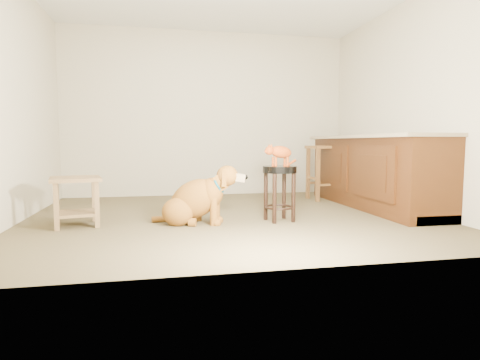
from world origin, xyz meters
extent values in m
cube|color=brown|center=(0.00, 0.00, 0.00)|extent=(4.50, 4.00, 0.01)
cube|color=#C0B69A|center=(0.00, 2.00, 1.30)|extent=(4.50, 0.04, 2.60)
cube|color=#C0B69A|center=(0.00, -2.00, 1.30)|extent=(4.50, 0.04, 2.60)
cube|color=#C0B69A|center=(-2.25, 0.00, 1.30)|extent=(0.04, 4.00, 2.60)
cube|color=#C0B69A|center=(2.25, 0.00, 1.30)|extent=(0.04, 4.00, 2.60)
cube|color=#3F1F0B|center=(1.95, 0.30, 0.45)|extent=(0.60, 2.50, 0.90)
cube|color=gray|center=(1.92, 0.30, 0.92)|extent=(0.70, 2.56, 0.04)
cube|color=black|center=(1.99, 0.30, 0.05)|extent=(0.52, 2.50, 0.10)
cube|color=#3F1F0B|center=(1.64, -0.25, 0.50)|extent=(0.02, 0.90, 0.62)
cube|color=#3F1F0B|center=(1.64, 0.85, 0.50)|extent=(0.02, 0.90, 0.62)
cube|color=#331909|center=(1.63, -0.25, 0.50)|extent=(0.02, 0.60, 0.40)
cube|color=#331909|center=(1.63, 0.85, 0.50)|extent=(0.02, 0.60, 0.40)
cylinder|color=black|center=(0.56, -0.25, 0.26)|extent=(0.04, 0.04, 0.52)
cylinder|color=black|center=(0.34, -0.29, 0.26)|extent=(0.04, 0.04, 0.52)
cylinder|color=black|center=(0.60, -0.47, 0.26)|extent=(0.04, 0.04, 0.52)
cylinder|color=black|center=(0.38, -0.50, 0.26)|extent=(0.04, 0.04, 0.52)
torus|color=black|center=(0.47, -0.38, 0.15)|extent=(0.35, 0.35, 0.02)
cylinder|color=black|center=(0.47, -0.38, 0.56)|extent=(0.36, 0.36, 0.07)
cube|color=brown|center=(1.76, 1.25, 0.38)|extent=(0.05, 0.05, 0.76)
cube|color=brown|center=(1.42, 1.23, 0.38)|extent=(0.05, 0.05, 0.76)
cube|color=brown|center=(1.78, 0.90, 0.38)|extent=(0.05, 0.05, 0.76)
cube|color=brown|center=(1.43, 0.89, 0.38)|extent=(0.05, 0.05, 0.76)
cube|color=brown|center=(1.60, 1.07, 0.78)|extent=(0.45, 0.45, 0.04)
cube|color=brown|center=(-1.48, 0.01, 0.23)|extent=(0.05, 0.05, 0.46)
cube|color=brown|center=(-1.84, -0.06, 0.23)|extent=(0.05, 0.05, 0.46)
cube|color=brown|center=(-1.40, -0.34, 0.23)|extent=(0.05, 0.05, 0.46)
cube|color=brown|center=(-1.76, -0.42, 0.23)|extent=(0.05, 0.05, 0.46)
cube|color=brown|center=(-1.62, -0.20, 0.48)|extent=(0.57, 0.57, 0.04)
cube|color=brown|center=(-1.62, -0.20, 0.13)|extent=(0.48, 0.48, 0.03)
ellipsoid|color=brown|center=(-0.54, -0.17, 0.14)|extent=(0.39, 0.35, 0.29)
ellipsoid|color=brown|center=(-0.61, -0.40, 0.14)|extent=(0.39, 0.35, 0.29)
cylinder|color=brown|center=(-0.39, -0.20, 0.04)|extent=(0.10, 0.11, 0.09)
cylinder|color=brown|center=(-0.47, -0.46, 0.04)|extent=(0.10, 0.11, 0.09)
ellipsoid|color=brown|center=(-0.43, -0.33, 0.26)|extent=(0.74, 0.53, 0.60)
ellipsoid|color=brown|center=(-0.26, -0.38, 0.33)|extent=(0.32, 0.33, 0.30)
cylinder|color=brown|center=(-0.20, -0.32, 0.17)|extent=(0.10, 0.10, 0.35)
cylinder|color=brown|center=(-0.25, -0.47, 0.17)|extent=(0.10, 0.10, 0.35)
sphere|color=brown|center=(-0.18, -0.32, 0.02)|extent=(0.09, 0.09, 0.09)
sphere|color=brown|center=(-0.23, -0.48, 0.02)|extent=(0.09, 0.09, 0.09)
cylinder|color=brown|center=(-0.19, -0.40, 0.42)|extent=(0.25, 0.21, 0.22)
ellipsoid|color=brown|center=(-0.11, -0.43, 0.50)|extent=(0.27, 0.26, 0.21)
cube|color=tan|center=(0.01, -0.47, 0.49)|extent=(0.16, 0.12, 0.10)
sphere|color=black|center=(0.07, -0.49, 0.49)|extent=(0.05, 0.05, 0.05)
cube|color=brown|center=(-0.10, -0.33, 0.48)|extent=(0.06, 0.07, 0.16)
cube|color=brown|center=(-0.15, -0.52, 0.48)|extent=(0.06, 0.07, 0.16)
torus|color=#0B4B5E|center=(-0.19, -0.40, 0.41)|extent=(0.17, 0.22, 0.18)
cylinder|color=#D8BF4C|center=(-0.15, -0.42, 0.35)|extent=(0.02, 0.04, 0.04)
cylinder|color=brown|center=(-0.74, -0.19, 0.03)|extent=(0.28, 0.08, 0.06)
ellipsoid|color=#87330D|center=(0.48, -0.38, 0.74)|extent=(0.27, 0.16, 0.16)
cylinder|color=#87330D|center=(0.40, -0.35, 0.64)|extent=(0.03, 0.03, 0.10)
sphere|color=#87330D|center=(0.40, -0.35, 0.60)|extent=(0.03, 0.03, 0.03)
cylinder|color=#87330D|center=(0.41, -0.42, 0.64)|extent=(0.03, 0.03, 0.10)
sphere|color=#87330D|center=(0.41, -0.42, 0.60)|extent=(0.03, 0.03, 0.03)
cylinder|color=#87330D|center=(0.54, -0.33, 0.64)|extent=(0.03, 0.03, 0.10)
sphere|color=#87330D|center=(0.54, -0.33, 0.60)|extent=(0.03, 0.03, 0.03)
cylinder|color=#87330D|center=(0.55, -0.40, 0.64)|extent=(0.03, 0.03, 0.10)
sphere|color=#87330D|center=(0.55, -0.40, 0.60)|extent=(0.03, 0.03, 0.03)
sphere|color=#87330D|center=(0.35, -0.40, 0.76)|extent=(0.09, 0.09, 0.09)
sphere|color=#87330D|center=(0.31, -0.40, 0.75)|extent=(0.04, 0.04, 0.04)
sphere|color=brown|center=(0.30, -0.40, 0.75)|extent=(0.01, 0.01, 0.01)
cone|color=#87330D|center=(0.36, -0.37, 0.81)|extent=(0.05, 0.05, 0.04)
cone|color=#C66B60|center=(0.35, -0.37, 0.81)|extent=(0.02, 0.02, 0.03)
cone|color=#87330D|center=(0.36, -0.42, 0.81)|extent=(0.05, 0.05, 0.04)
cone|color=#C66B60|center=(0.36, -0.42, 0.81)|extent=(0.02, 0.02, 0.03)
cylinder|color=#87330D|center=(0.61, -0.32, 0.62)|extent=(0.18, 0.13, 0.09)
camera|label=1|loc=(-0.79, -4.47, 0.84)|focal=30.00mm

